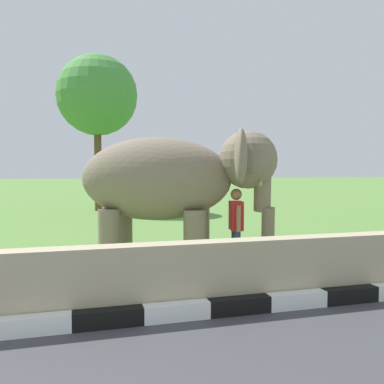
# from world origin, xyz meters

# --- Properties ---
(barrier_parapet) EXTENTS (28.00, 0.36, 1.00)m
(barrier_parapet) POSITION_xyz_m (2.00, 4.19, 0.50)
(barrier_parapet) COLOR tan
(barrier_parapet) RESTS_ON ground_plane
(elephant) EXTENTS (4.05, 3.16, 2.82)m
(elephant) POSITION_xyz_m (3.43, 6.76, 1.82)
(elephant) COLOR #7C6E5C
(elephant) RESTS_ON ground_plane
(person_handler) EXTENTS (0.31, 0.63, 1.66)m
(person_handler) POSITION_xyz_m (4.61, 6.30, 0.93)
(person_handler) COLOR navy
(person_handler) RESTS_ON ground_plane
(tree_distant) EXTENTS (4.00, 4.00, 7.79)m
(tree_distant) POSITION_xyz_m (2.51, 19.70, 5.75)
(tree_distant) COLOR brown
(tree_distant) RESTS_ON ground_plane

